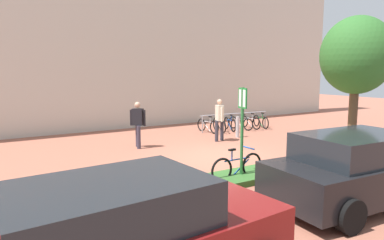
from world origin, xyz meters
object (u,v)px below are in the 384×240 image
at_px(parking_sign_post, 242,120).
at_px(bike_at_sign, 237,167).
at_px(tree_sidewalk, 357,56).
at_px(person_shirt_white, 219,117).
at_px(bike_rack_cluster, 235,123).
at_px(bollard_steel, 238,127).
at_px(person_suited_navy, 138,122).
at_px(car_black_suv, 359,169).

xyz_separation_m(parking_sign_post, bike_at_sign, (-0.07, 0.08, -1.24)).
distance_m(tree_sidewalk, parking_sign_post, 4.98).
bearing_deg(person_shirt_white, bike_rack_cluster, 38.37).
bearing_deg(bollard_steel, parking_sign_post, -128.04).
height_order(tree_sidewalk, person_suited_navy, tree_sidewalk).
relative_size(bike_at_sign, bollard_steel, 1.87).
distance_m(parking_sign_post, bike_at_sign, 1.25).
height_order(bike_rack_cluster, person_suited_navy, person_suited_navy).
relative_size(parking_sign_post, person_shirt_white, 1.42).
bearing_deg(bike_at_sign, person_suited_navy, 97.73).
xyz_separation_m(bike_at_sign, person_suited_navy, (-0.68, 5.01, 0.63)).
bearing_deg(person_suited_navy, car_black_suv, -76.27).
bearing_deg(parking_sign_post, person_shirt_white, 60.27).
xyz_separation_m(person_shirt_white, person_suited_navy, (-3.34, 0.55, 0.00)).
relative_size(tree_sidewalk, bollard_steel, 5.10).
bearing_deg(person_suited_navy, person_shirt_white, -9.40).
bearing_deg(car_black_suv, parking_sign_post, 113.51).
bearing_deg(parking_sign_post, bike_at_sign, 132.76).
height_order(bike_at_sign, car_black_suv, car_black_suv).
height_order(person_suited_navy, car_black_suv, person_suited_navy).
height_order(bike_rack_cluster, person_shirt_white, person_shirt_white).
bearing_deg(tree_sidewalk, car_black_suv, -143.98).
xyz_separation_m(parking_sign_post, bollard_steel, (3.73, 4.77, -1.14)).
relative_size(parking_sign_post, person_suited_navy, 1.42).
relative_size(person_shirt_white, person_suited_navy, 1.00).
xyz_separation_m(bike_at_sign, car_black_suv, (1.19, -2.65, 0.41)).
xyz_separation_m(bike_at_sign, bollard_steel, (3.80, 4.70, 0.10)).
bearing_deg(person_suited_navy, parking_sign_post, -81.60).
distance_m(parking_sign_post, car_black_suv, 2.93).
xyz_separation_m(person_suited_navy, car_black_suv, (1.87, -7.67, -0.23)).
distance_m(bike_rack_cluster, bollard_steel, 1.90).
height_order(bike_rack_cluster, bollard_steel, bollard_steel).
relative_size(tree_sidewalk, parking_sign_post, 1.88).
bearing_deg(person_suited_navy, bike_rack_cluster, 12.39).
xyz_separation_m(tree_sidewalk, person_shirt_white, (-2.08, 4.53, -2.33)).
bearing_deg(person_suited_navy, bike_at_sign, -82.27).
xyz_separation_m(tree_sidewalk, bollard_steel, (-0.94, 4.77, -2.87)).
height_order(parking_sign_post, car_black_suv, parking_sign_post).
bearing_deg(bike_at_sign, bike_rack_cluster, 51.79).
distance_m(bike_rack_cluster, car_black_suv, 9.65).
bearing_deg(bike_rack_cluster, parking_sign_post, -127.46).
relative_size(bollard_steel, person_shirt_white, 0.52).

